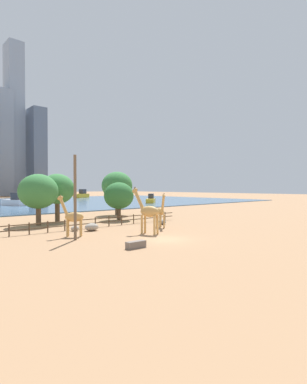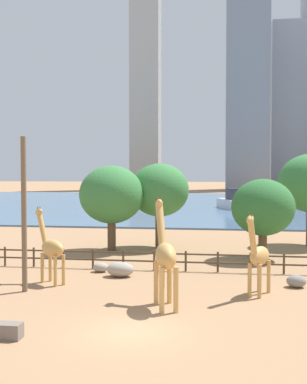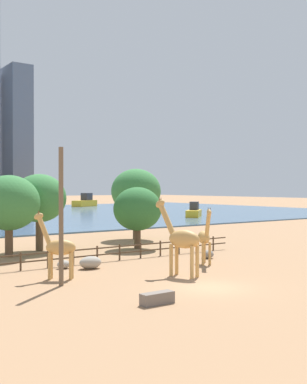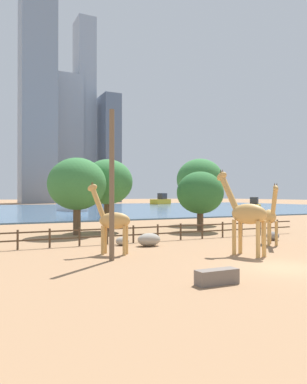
{
  "view_description": "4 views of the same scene",
  "coord_description": "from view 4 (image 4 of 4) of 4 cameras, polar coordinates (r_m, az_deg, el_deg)",
  "views": [
    {
      "loc": [
        -20.41,
        -20.96,
        5.13
      ],
      "look_at": [
        0.99,
        2.92,
        4.59
      ],
      "focal_mm": 28.0,
      "sensor_mm": 36.0,
      "label": 1
    },
    {
      "loc": [
        3.59,
        -18.56,
        6.39
      ],
      "look_at": [
        -2.32,
        22.66,
        4.62
      ],
      "focal_mm": 45.0,
      "sensor_mm": 36.0,
      "label": 2
    },
    {
      "loc": [
        -19.12,
        -20.67,
        5.87
      ],
      "look_at": [
        -0.13,
        5.42,
        5.53
      ],
      "focal_mm": 45.0,
      "sensor_mm": 36.0,
      "label": 3
    },
    {
      "loc": [
        -13.74,
        -13.72,
        3.58
      ],
      "look_at": [
        3.17,
        20.73,
        3.86
      ],
      "focal_mm": 35.0,
      "sensor_mm": 36.0,
      "label": 4
    }
  ],
  "objects": [
    {
      "name": "tree_right_tall",
      "position": [
        45.44,
        7.08,
        1.84
      ],
      "size": [
        5.59,
        5.59,
        7.93
      ],
      "color": "brown",
      "rests_on": "ground"
    },
    {
      "name": "tree_left_large",
      "position": [
        37.02,
        -7.02,
        1.48
      ],
      "size": [
        4.93,
        4.93,
        7.07
      ],
      "color": "brown",
      "rests_on": "ground"
    },
    {
      "name": "skyline_tower_needle",
      "position": [
        187.09,
        -13.06,
        7.9
      ],
      "size": [
        13.87,
        11.26,
        61.17
      ],
      "primitive_type": "cube",
      "color": "#939EAD",
      "rests_on": "ground"
    },
    {
      "name": "boat_sailboat",
      "position": [
        83.01,
        15.05,
        -2.06
      ],
      "size": [
        6.38,
        6.13,
        2.87
      ],
      "rotation": [
        0.0,
        0.0,
        3.88
      ],
      "color": "gold",
      "rests_on": "harbor_water"
    },
    {
      "name": "boat_tug",
      "position": [
        133.55,
        1.15,
        -1.29
      ],
      "size": [
        9.33,
        7.27,
        3.93
      ],
      "rotation": [
        0.0,
        0.0,
        3.67
      ],
      "color": "gold",
      "rests_on": "harbor_water"
    },
    {
      "name": "skyline_tower_glass",
      "position": [
        194.08,
        -10.49,
        12.04
      ],
      "size": [
        8.76,
        12.82,
        90.82
      ],
      "primitive_type": "cube",
      "color": "#939EAD",
      "rests_on": "ground"
    },
    {
      "name": "tree_center_broad",
      "position": [
        33.91,
        -11.59,
        1.18
      ],
      "size": [
        5.17,
        5.17,
        6.88
      ],
      "color": "brown",
      "rests_on": "ground"
    },
    {
      "name": "boulder_small",
      "position": [
        26.27,
        -0.69,
        -7.27
      ],
      "size": [
        1.66,
        1.19,
        0.89
      ],
      "primitive_type": "ellipsoid",
      "color": "gray",
      "rests_on": "ground"
    },
    {
      "name": "boat_ferry",
      "position": [
        78.89,
        -12.25,
        -2.02
      ],
      "size": [
        5.07,
        8.28,
        3.43
      ],
      "rotation": [
        0.0,
        0.0,
        1.88
      ],
      "color": "silver",
      "rests_on": "harbor_water"
    },
    {
      "name": "giraffe_young",
      "position": [
        22.67,
        -6.3,
        -4.3
      ],
      "size": [
        2.5,
        2.07,
        4.39
      ],
      "rotation": [
        0.0,
        0.0,
        2.5
      ],
      "color": "tan",
      "rests_on": "ground"
    },
    {
      "name": "ground_plane",
      "position": [
        94.78,
        -17.81,
        -2.56
      ],
      "size": [
        400.0,
        400.0,
        0.0
      ],
      "primitive_type": "plane",
      "color": "#9E7551"
    },
    {
      "name": "giraffe_tall",
      "position": [
        22.84,
        13.88,
        -3.21
      ],
      "size": [
        1.65,
        3.58,
        5.2
      ],
      "rotation": [
        0.0,
        0.0,
        1.87
      ],
      "color": "tan",
      "rests_on": "ground"
    },
    {
      "name": "boulder_by_pole",
      "position": [
        26.75,
        -4.77,
        -7.46
      ],
      "size": [
        0.96,
        0.8,
        0.6
      ],
      "primitive_type": "ellipsoid",
      "color": "gray",
      "rests_on": "ground"
    },
    {
      "name": "enclosure_fence",
      "position": [
        29.14,
        1.39,
        -5.98
      ],
      "size": [
        26.12,
        0.14,
        1.3
      ],
      "color": "#4C3826",
      "rests_on": "ground"
    },
    {
      "name": "skyline_block_left",
      "position": [
        185.2,
        -6.82,
        6.54
      ],
      "size": [
        8.11,
        14.27,
        51.98
      ],
      "primitive_type": "cube",
      "color": "slate",
      "rests_on": "ground"
    },
    {
      "name": "feeding_trough",
      "position": [
        15.52,
        9.64,
        -12.62
      ],
      "size": [
        1.8,
        0.6,
        0.6
      ],
      "primitive_type": "cube",
      "color": "#72665B",
      "rests_on": "ground"
    },
    {
      "name": "skyline_block_right",
      "position": [
        171.56,
        -17.28,
        13.77
      ],
      "size": [
        14.3,
        15.61,
        91.12
      ],
      "primitive_type": "cube",
      "color": "gray",
      "rests_on": "ground"
    },
    {
      "name": "harbor_water",
      "position": [
        91.82,
        -17.54,
        -2.57
      ],
      "size": [
        180.0,
        86.0,
        0.2
      ],
      "primitive_type": "cube",
      "color": "#476B8C",
      "rests_on": "ground"
    },
    {
      "name": "giraffe_companion",
      "position": [
        27.94,
        17.33,
        -3.55
      ],
      "size": [
        1.6,
        2.63,
        4.41
      ],
      "rotation": [
        0.0,
        0.0,
        4.28
      ],
      "color": "tan",
      "rests_on": "ground"
    },
    {
      "name": "utility_pole",
      "position": [
        20.5,
        -6.37,
        1.09
      ],
      "size": [
        0.28,
        0.28,
        8.24
      ],
      "primitive_type": "cylinder",
      "color": "brown",
      "rests_on": "ground"
    },
    {
      "name": "tree_left_small",
      "position": [
        36.96,
        7.13,
        -0.13
      ],
      "size": [
        4.6,
        4.6,
        5.86
      ],
      "color": "brown",
      "rests_on": "ground"
    },
    {
      "name": "boulder_near_fence",
      "position": [
        31.07,
        17.71,
        -6.39
      ],
      "size": [
        1.08,
        0.91,
        0.68
      ],
      "primitive_type": "ellipsoid",
      "color": "gray",
      "rests_on": "ground"
    }
  ]
}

